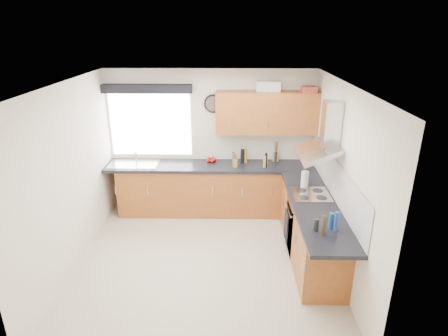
{
  "coord_description": "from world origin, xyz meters",
  "views": [
    {
      "loc": [
        0.35,
        -4.55,
        3.17
      ],
      "look_at": [
        0.25,
        0.85,
        1.1
      ],
      "focal_mm": 30.0,
      "sensor_mm": 36.0,
      "label": 1
    }
  ],
  "objects_px": {
    "extractor_hood": "(324,137)",
    "washing_machine": "(202,190)",
    "oven": "(308,225)",
    "upper_cabinets": "(267,113)"
  },
  "relations": [
    {
      "from": "extractor_hood",
      "to": "upper_cabinets",
      "type": "relative_size",
      "value": 0.46
    },
    {
      "from": "oven",
      "to": "washing_machine",
      "type": "height_order",
      "value": "oven"
    },
    {
      "from": "extractor_hood",
      "to": "washing_machine",
      "type": "relative_size",
      "value": 0.95
    },
    {
      "from": "oven",
      "to": "washing_machine",
      "type": "xyz_separation_m",
      "value": [
        -1.65,
        1.22,
        -0.01
      ]
    },
    {
      "from": "oven",
      "to": "upper_cabinets",
      "type": "height_order",
      "value": "upper_cabinets"
    },
    {
      "from": "washing_machine",
      "to": "oven",
      "type": "bearing_deg",
      "value": -40.82
    },
    {
      "from": "extractor_hood",
      "to": "washing_machine",
      "type": "bearing_deg",
      "value": 145.12
    },
    {
      "from": "upper_cabinets",
      "to": "washing_machine",
      "type": "height_order",
      "value": "upper_cabinets"
    },
    {
      "from": "oven",
      "to": "extractor_hood",
      "type": "distance_m",
      "value": 1.35
    },
    {
      "from": "extractor_hood",
      "to": "washing_machine",
      "type": "distance_m",
      "value": 2.53
    }
  ]
}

